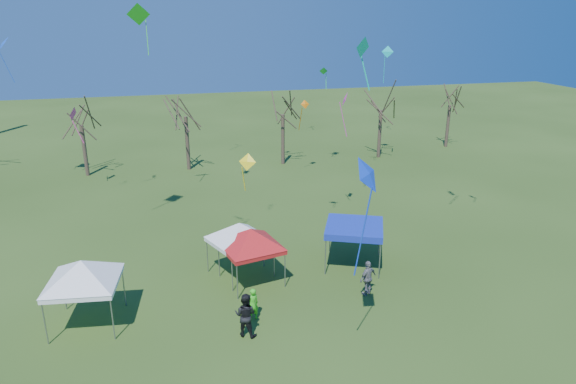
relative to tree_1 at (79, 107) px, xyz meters
The scene contains 23 objects.
ground 27.51m from the tree_1, 66.41° to the right, with size 140.00×140.00×0.00m, color #2D4716.
tree_1 is the anchor object (origin of this frame).
tree_2 8.42m from the tree_1, ahead, with size 3.71×3.71×8.18m.
tree_3 16.81m from the tree_1, ahead, with size 3.59×3.59×7.91m.
tree_4 26.13m from the tree_1, ahead, with size 3.58×3.58×7.89m.
tree_5 34.52m from the tree_1, ahead, with size 3.39×3.39×7.46m.
tent_white_west 23.55m from the tree_1, 83.90° to the right, with size 4.00×4.00×3.56m.
tent_white_mid 22.78m from the tree_1, 64.62° to the right, with size 3.50×3.50×3.34m.
tent_red 23.78m from the tree_1, 64.71° to the right, with size 3.73×3.73×3.37m.
tent_blue 26.36m from the tree_1, 52.94° to the right, with size 3.90×3.90×2.33m.
person_green 26.94m from the tree_1, 68.96° to the right, with size 0.56×0.37×1.54m, color green.
person_dark 27.72m from the tree_1, 70.76° to the right, with size 0.95×0.74×1.96m, color black.
person_grey 28.81m from the tree_1, 57.46° to the right, with size 1.04×0.43×1.77m, color slate.
kite_5 31.67m from the tree_1, 66.06° to the right, with size 1.50×1.53×4.37m.
kite_2 7.12m from the tree_1, 144.32° to the right, with size 1.28×1.57×3.32m.
kite_22 18.22m from the tree_1, 14.31° to the right, with size 0.80×0.80×2.54m.
kite_13 4.33m from the tree_1, 88.52° to the right, with size 0.86×1.18×2.86m.
kite_12 26.18m from the tree_1, ahead, with size 1.02×0.68×3.23m.
kite_1 22.61m from the tree_1, 63.20° to the right, with size 0.96×0.75×2.00m.
kite_17 22.71m from the tree_1, 40.40° to the right, with size 0.65×0.99×2.86m.
kite_11 13.07m from the tree_1, 60.18° to the right, with size 1.42×0.85×3.15m.
kite_19 20.07m from the tree_1, ahead, with size 0.76×0.56×1.86m.
kite_27 28.16m from the tree_1, 57.84° to the right, with size 0.92×0.79×2.27m.
Camera 1 is at (-4.63, -19.53, 12.87)m, focal length 32.00 mm.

